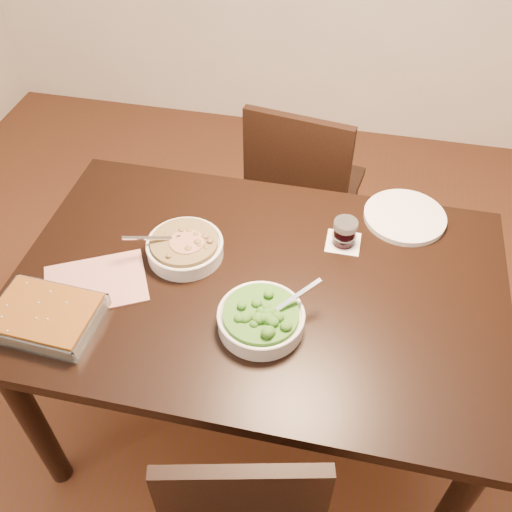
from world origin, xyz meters
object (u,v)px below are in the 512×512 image
Objects in this scene: dinner_plate at (405,217)px; chair_far at (302,186)px; table at (258,303)px; stew_bowl at (185,247)px; broccoli_bowl at (261,318)px; wine_tumbler at (345,232)px; baking_dish at (45,316)px.

chair_far is at bearing 132.34° from dinner_plate.
table is 0.27m from stew_bowl.
stew_bowl is 0.81m from chair_far.
broccoli_bowl is at bearing 100.16° from chair_far.
wine_tumbler is 0.24m from dinner_plate.
broccoli_bowl is (0.04, -0.15, 0.13)m from table.
broccoli_bowl reaches higher than table.
baking_dish is (-0.56, -0.11, -0.01)m from broccoli_bowl.
baking_dish is 1.11m from dinner_plate.
broccoli_bowl is at bearing -74.92° from table.
wine_tumbler is (0.45, 0.15, 0.01)m from stew_bowl.
wine_tumbler is at bearing 43.62° from table.
wine_tumbler reaches higher than table.
dinner_plate is at bearing 42.08° from table.
wine_tumbler is 0.09× the size of chair_far.
table is at bearing 97.41° from chair_far.
stew_bowl reaches higher than dinner_plate.
table is 1.59× the size of chair_far.
baking_dish is 3.49× the size of wine_tumbler.
broccoli_bowl reaches higher than stew_bowl.
table is at bearing -136.38° from wine_tumbler.
table is 0.79m from chair_far.
baking_dish is 1.20m from chair_far.
table is at bearing 105.08° from broccoli_bowl.
baking_dish reaches higher than table.
stew_bowl is at bearing 165.39° from table.
wine_tumbler reaches higher than dinner_plate.
broccoli_bowl is 0.57m from baking_dish.
chair_far reaches higher than table.
broccoli_bowl is at bearing -116.39° from wine_tumbler.
dinner_plate is 0.62m from chair_far.
stew_bowl reaches higher than baking_dish.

